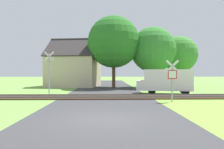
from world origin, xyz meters
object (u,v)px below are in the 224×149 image
at_px(house, 74,70).
at_px(tree_right, 153,50).
at_px(crossing_sign_far, 49,70).
at_px(tree_far, 179,54).
at_px(mail_truck, 166,80).
at_px(stop_sign_near, 172,77).
at_px(tree_center, 114,42).

distance_m(house, tree_right, 11.09).
bearing_deg(crossing_sign_far, tree_far, 33.61).
height_order(house, tree_far, tree_far).
relative_size(crossing_sign_far, mail_truck, 0.74).
relative_size(stop_sign_near, crossing_sign_far, 0.74).
bearing_deg(tree_far, house, -174.00).
height_order(tree_right, mail_truck, tree_right).
bearing_deg(mail_truck, tree_right, 8.39).
relative_size(stop_sign_near, tree_center, 0.31).
xyz_separation_m(stop_sign_near, tree_center, (-3.56, 13.33, 4.20)).
xyz_separation_m(house, tree_far, (15.25, 1.60, 2.37)).
height_order(tree_far, tree_right, tree_right).
bearing_deg(tree_far, mail_truck, -113.30).
height_order(crossing_sign_far, tree_right, tree_right).
distance_m(tree_center, tree_right, 5.22).
distance_m(stop_sign_near, mail_truck, 5.27).
distance_m(crossing_sign_far, tree_far, 20.60).
height_order(house, tree_center, tree_center).
height_order(tree_center, mail_truck, tree_center).
height_order(tree_center, tree_far, tree_center).
relative_size(crossing_sign_far, tree_far, 0.52).
height_order(crossing_sign_far, tree_center, tree_center).
height_order(crossing_sign_far, tree_far, tree_far).
bearing_deg(mail_truck, tree_center, 41.40).
distance_m(stop_sign_near, tree_center, 14.42).
relative_size(tree_far, tree_right, 0.93).
bearing_deg(tree_far, tree_center, -157.08).
height_order(stop_sign_near, mail_truck, stop_sign_near).
xyz_separation_m(stop_sign_near, tree_right, (1.56, 13.65, 3.26)).
bearing_deg(tree_center, crossing_sign_far, -123.40).
height_order(house, mail_truck, house).
relative_size(stop_sign_near, tree_far, 0.39).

